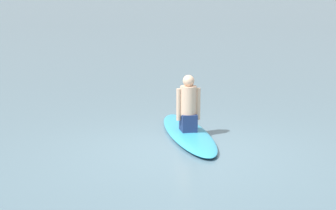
# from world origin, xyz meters

# --- Properties ---
(ground_plane) EXTENTS (400.00, 400.00, 0.00)m
(ground_plane) POSITION_xyz_m (0.00, 0.00, 0.00)
(ground_plane) COLOR slate
(surfboard) EXTENTS (2.86, 2.43, 0.10)m
(surfboard) POSITION_xyz_m (0.91, 0.33, 0.05)
(surfboard) COLOR #339EC6
(surfboard) RESTS_ON ground
(person_paddler) EXTENTS (0.43, 0.42, 1.02)m
(person_paddler) POSITION_xyz_m (0.91, 0.33, 0.56)
(person_paddler) COLOR navy
(person_paddler) RESTS_ON surfboard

